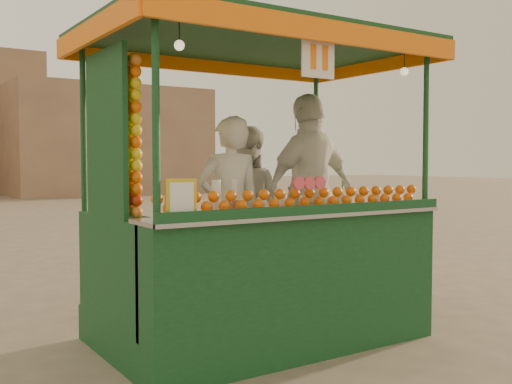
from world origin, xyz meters
TOP-DOWN VIEW (x-y plane):
  - ground at (0.00, 0.00)m, footprint 90.00×90.00m
  - building_right at (7.00, 24.00)m, footprint 9.00×6.00m
  - juice_cart at (0.09, -0.07)m, footprint 2.92×1.89m
  - vendor_left at (0.01, 0.26)m, footprint 0.66×0.49m
  - vendor_middle at (0.41, 0.65)m, footprint 0.97×0.98m
  - vendor_right at (0.95, 0.29)m, footprint 1.17×0.60m

SIDE VIEW (x-z plane):
  - ground at x=0.00m, z-range 0.00..0.00m
  - juice_cart at x=0.09m, z-range -0.47..2.19m
  - vendor_middle at x=0.41m, z-range 0.31..1.91m
  - vendor_left at x=0.01m, z-range 0.31..1.96m
  - vendor_right at x=0.95m, z-range 0.31..2.22m
  - building_right at x=7.00m, z-range 0.00..5.00m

